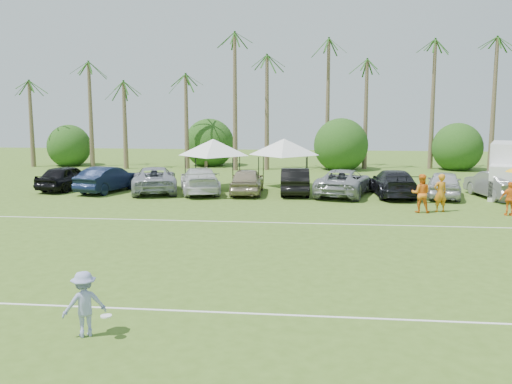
# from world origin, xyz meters

# --- Properties ---
(ground) EXTENTS (120.00, 120.00, 0.00)m
(ground) POSITION_xyz_m (0.00, 0.00, 0.00)
(ground) COLOR #43641E
(ground) RESTS_ON ground
(field_lines) EXTENTS (80.00, 12.10, 0.01)m
(field_lines) POSITION_xyz_m (0.00, 8.00, 0.01)
(field_lines) COLOR white
(field_lines) RESTS_ON ground
(palm_tree_0) EXTENTS (2.40, 2.40, 8.90)m
(palm_tree_0) POSITION_xyz_m (-22.00, 38.00, 7.48)
(palm_tree_0) COLOR brown
(palm_tree_0) RESTS_ON ground
(palm_tree_1) EXTENTS (2.40, 2.40, 9.90)m
(palm_tree_1) POSITION_xyz_m (-17.00, 38.00, 8.35)
(palm_tree_1) COLOR brown
(palm_tree_1) RESTS_ON ground
(palm_tree_2) EXTENTS (2.40, 2.40, 10.90)m
(palm_tree_2) POSITION_xyz_m (-12.00, 38.00, 9.21)
(palm_tree_2) COLOR brown
(palm_tree_2) RESTS_ON ground
(palm_tree_3) EXTENTS (2.40, 2.40, 11.90)m
(palm_tree_3) POSITION_xyz_m (-8.00, 38.00, 10.06)
(palm_tree_3) COLOR brown
(palm_tree_3) RESTS_ON ground
(palm_tree_4) EXTENTS (2.40, 2.40, 8.90)m
(palm_tree_4) POSITION_xyz_m (-4.00, 38.00, 7.48)
(palm_tree_4) COLOR brown
(palm_tree_4) RESTS_ON ground
(palm_tree_5) EXTENTS (2.40, 2.40, 9.90)m
(palm_tree_5) POSITION_xyz_m (0.00, 38.00, 8.35)
(palm_tree_5) COLOR brown
(palm_tree_5) RESTS_ON ground
(palm_tree_6) EXTENTS (2.40, 2.40, 10.90)m
(palm_tree_6) POSITION_xyz_m (4.00, 38.00, 9.21)
(palm_tree_6) COLOR brown
(palm_tree_6) RESTS_ON ground
(palm_tree_7) EXTENTS (2.40, 2.40, 11.90)m
(palm_tree_7) POSITION_xyz_m (8.00, 38.00, 10.06)
(palm_tree_7) COLOR brown
(palm_tree_7) RESTS_ON ground
(palm_tree_8) EXTENTS (2.40, 2.40, 8.90)m
(palm_tree_8) POSITION_xyz_m (13.00, 38.00, 7.48)
(palm_tree_8) COLOR brown
(palm_tree_8) RESTS_ON ground
(palm_tree_9) EXTENTS (2.40, 2.40, 9.90)m
(palm_tree_9) POSITION_xyz_m (18.00, 38.00, 8.35)
(palm_tree_9) COLOR brown
(palm_tree_9) RESTS_ON ground
(bush_tree_0) EXTENTS (4.00, 4.00, 4.00)m
(bush_tree_0) POSITION_xyz_m (-19.00, 39.00, 1.80)
(bush_tree_0) COLOR brown
(bush_tree_0) RESTS_ON ground
(bush_tree_1) EXTENTS (4.00, 4.00, 4.00)m
(bush_tree_1) POSITION_xyz_m (-6.00, 39.00, 1.80)
(bush_tree_1) COLOR brown
(bush_tree_1) RESTS_ON ground
(bush_tree_2) EXTENTS (4.00, 4.00, 4.00)m
(bush_tree_2) POSITION_xyz_m (6.00, 39.00, 1.80)
(bush_tree_2) COLOR brown
(bush_tree_2) RESTS_ON ground
(bush_tree_3) EXTENTS (4.00, 4.00, 4.00)m
(bush_tree_3) POSITION_xyz_m (16.00, 39.00, 1.80)
(bush_tree_3) COLOR brown
(bush_tree_3) RESTS_ON ground
(sideline_player_a) EXTENTS (0.84, 0.69, 2.00)m
(sideline_player_a) POSITION_xyz_m (10.45, 17.78, 1.00)
(sideline_player_a) COLOR orange
(sideline_player_a) RESTS_ON ground
(sideline_player_b) EXTENTS (1.07, 0.89, 2.00)m
(sideline_player_b) POSITION_xyz_m (9.43, 17.51, 1.00)
(sideline_player_b) COLOR orange
(sideline_player_b) RESTS_ON ground
(sideline_player_c) EXTENTS (1.02, 0.46, 1.71)m
(sideline_player_c) POSITION_xyz_m (13.73, 17.09, 0.86)
(sideline_player_c) COLOR orange
(sideline_player_c) RESTS_ON ground
(box_truck) EXTENTS (4.21, 6.66, 3.22)m
(box_truck) POSITION_xyz_m (15.95, 24.06, 1.72)
(box_truck) COLOR silver
(box_truck) RESTS_ON ground
(canopy_tent_left) EXTENTS (4.77, 4.77, 3.86)m
(canopy_tent_left) POSITION_xyz_m (-2.87, 25.03, 3.31)
(canopy_tent_left) COLOR black
(canopy_tent_left) RESTS_ON ground
(canopy_tent_right) EXTENTS (4.76, 4.76, 3.86)m
(canopy_tent_right) POSITION_xyz_m (1.78, 26.04, 3.30)
(canopy_tent_right) COLOR black
(canopy_tent_right) RESTS_ON ground
(frisbee_player) EXTENTS (1.31, 1.05, 1.59)m
(frisbee_player) POSITION_xyz_m (-1.30, 0.11, 0.79)
(frisbee_player) COLOR #8F97CB
(frisbee_player) RESTS_ON ground
(parked_car_0) EXTENTS (2.89, 5.11, 1.64)m
(parked_car_0) POSITION_xyz_m (-12.32, 23.25, 0.82)
(parked_car_0) COLOR black
(parked_car_0) RESTS_ON ground
(parked_car_1) EXTENTS (2.98, 5.26, 1.64)m
(parked_car_1) POSITION_xyz_m (-9.32, 22.71, 0.82)
(parked_car_1) COLOR black
(parked_car_1) RESTS_ON ground
(parked_car_2) EXTENTS (4.25, 6.42, 1.64)m
(parked_car_2) POSITION_xyz_m (-6.32, 22.92, 0.82)
(parked_car_2) COLOR #9194A0
(parked_car_2) RESTS_ON ground
(parked_car_3) EXTENTS (3.76, 6.06, 1.64)m
(parked_car_3) POSITION_xyz_m (-3.33, 22.78, 0.82)
(parked_car_3) COLOR silver
(parked_car_3) RESTS_ON ground
(parked_car_4) EXTENTS (2.18, 4.91, 1.64)m
(parked_car_4) POSITION_xyz_m (-0.33, 22.81, 0.82)
(parked_car_4) COLOR gray
(parked_car_4) RESTS_ON ground
(parked_car_5) EXTENTS (1.99, 5.06, 1.64)m
(parked_car_5) POSITION_xyz_m (2.67, 23.21, 0.82)
(parked_car_5) COLOR black
(parked_car_5) RESTS_ON ground
(parked_car_6) EXTENTS (3.98, 6.36, 1.64)m
(parked_car_6) POSITION_xyz_m (5.67, 22.88, 0.82)
(parked_car_6) COLOR gray
(parked_car_6) RESTS_ON ground
(parked_car_7) EXTENTS (2.67, 5.79, 1.64)m
(parked_car_7) POSITION_xyz_m (8.67, 22.83, 0.82)
(parked_car_7) COLOR black
(parked_car_7) RESTS_ON ground
(parked_car_8) EXTENTS (2.85, 5.10, 1.64)m
(parked_car_8) POSITION_xyz_m (11.67, 22.69, 0.82)
(parked_car_8) COLOR #B8B8BD
(parked_car_8) RESTS_ON ground
(parked_car_9) EXTENTS (2.65, 5.22, 1.64)m
(parked_car_9) POSITION_xyz_m (14.67, 22.89, 0.82)
(parked_car_9) COLOR slate
(parked_car_9) RESTS_ON ground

